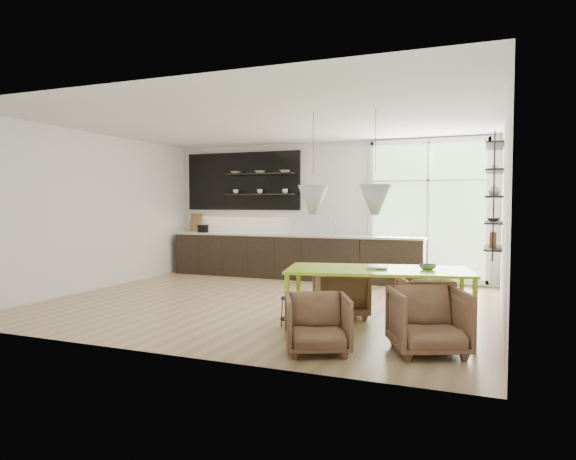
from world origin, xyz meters
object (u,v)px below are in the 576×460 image
Objects in this scene: armchair_back_right at (424,299)px; wire_stool at (292,308)px; armchair_back_left at (341,294)px; armchair_front_left at (317,323)px; dining_table at (378,273)px; armchair_front_right at (428,321)px.

armchair_back_right is 1.73× the size of wire_stool.
armchair_back_left is 1.85× the size of wire_stool.
armchair_front_left is (0.25, -1.76, -0.01)m from armchair_back_left.
armchair_back_left is (-0.69, 0.74, -0.42)m from dining_table.
armchair_front_right is at bearing -54.56° from dining_table.
armchair_front_right reaches higher than wire_stool.
dining_table is 3.05× the size of armchair_front_right.
dining_table is 1.19m from armchair_front_left.
armchair_back_right is 0.87× the size of armchair_front_right.
armchair_front_left is at bearing -125.61° from dining_table.
armchair_front_right is (0.67, -0.61, -0.40)m from dining_table.
armchair_back_left is 1.05× the size of armchair_front_left.
armchair_back_left is at bearing -15.15° from armchair_back_right.
dining_table is 0.99m from armchair_front_right.
armchair_front_right reaches higher than armchair_back_left.
armchair_front_right is at bearing 107.39° from armchair_back_left.
dining_table is at bearing 40.30° from armchair_back_right.
dining_table is 3.51× the size of armchair_back_right.
wire_stool is at bearing 139.20° from armchair_front_right.
armchair_front_left is 1.18m from armchair_front_right.
armchair_front_right is at bearing 74.59° from armchair_back_right.
dining_table is 1.09m from armchair_back_left.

